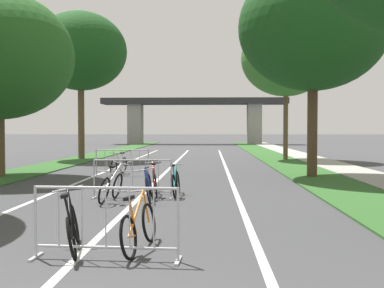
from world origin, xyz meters
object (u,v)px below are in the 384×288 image
(crowd_barrier_second, at_px, (133,179))
(tree_right_oak_near, at_px, (313,27))
(tree_left_pine_near, at_px, (81,52))
(bicycle_teal_0, at_px, (176,183))
(tree_right_pine_far, at_px, (286,58))
(crowd_barrier_nearest, at_px, (106,224))
(bicycle_black_3, at_px, (73,228))
(bicycle_silver_2, at_px, (111,187))
(bicycle_red_4, at_px, (155,182))
(bicycle_blue_5, at_px, (149,187))
(crowd_barrier_third, at_px, (122,163))
(bicycle_orange_6, at_px, (139,227))
(bicycle_white_1, at_px, (119,165))

(crowd_barrier_second, bearing_deg, tree_right_oak_near, 42.75)
(tree_left_pine_near, height_order, bicycle_teal_0, tree_left_pine_near)
(tree_right_pine_far, bearing_deg, crowd_barrier_nearest, -105.72)
(bicycle_black_3, bearing_deg, bicycle_silver_2, 81.28)
(bicycle_red_4, bearing_deg, tree_left_pine_near, 103.39)
(tree_right_oak_near, xyz_separation_m, bicycle_black_3, (-5.97, -10.91, -5.34))
(tree_left_pine_near, bearing_deg, bicycle_silver_2, -71.74)
(tree_right_oak_near, xyz_separation_m, bicycle_teal_0, (-4.84, -5.03, -5.34))
(bicycle_blue_5, bearing_deg, bicycle_red_4, -95.89)
(crowd_barrier_second, relative_size, crowd_barrier_third, 1.00)
(crowd_barrier_second, height_order, bicycle_blue_5, crowd_barrier_second)
(crowd_barrier_nearest, relative_size, crowd_barrier_third, 1.01)
(tree_left_pine_near, distance_m, tree_right_oak_near, 15.43)
(crowd_barrier_third, bearing_deg, bicycle_teal_0, -64.65)
(bicycle_black_3, bearing_deg, bicycle_blue_5, 70.19)
(bicycle_red_4, bearing_deg, bicycle_orange_6, -94.90)
(crowd_barrier_second, height_order, bicycle_teal_0, crowd_barrier_second)
(tree_right_oak_near, height_order, bicycle_teal_0, tree_right_oak_near)
(bicycle_black_3, relative_size, bicycle_blue_5, 0.97)
(crowd_barrier_nearest, bearing_deg, bicycle_silver_2, 101.36)
(bicycle_red_4, xyz_separation_m, bicycle_blue_5, (-0.03, -1.02, -0.00))
(bicycle_red_4, relative_size, bicycle_blue_5, 0.95)
(tree_right_pine_far, bearing_deg, bicycle_orange_6, -105.09)
(crowd_barrier_nearest, bearing_deg, bicycle_red_4, 90.65)
(crowd_barrier_nearest, distance_m, crowd_barrier_third, 11.78)
(bicycle_silver_2, height_order, bicycle_red_4, bicycle_silver_2)
(crowd_barrier_second, xyz_separation_m, crowd_barrier_third, (-1.39, 5.80, 0.00))
(tree_right_oak_near, relative_size, bicycle_orange_6, 4.75)
(crowd_barrier_second, relative_size, bicycle_teal_0, 1.30)
(bicycle_silver_2, distance_m, bicycle_red_4, 1.52)
(crowd_barrier_third, relative_size, bicycle_blue_5, 1.24)
(tree_right_pine_far, bearing_deg, tree_left_pine_near, 178.76)
(bicycle_orange_6, bearing_deg, bicycle_black_3, -165.19)
(bicycle_red_4, xyz_separation_m, bicycle_orange_6, (0.47, -5.86, -0.02))
(bicycle_teal_0, distance_m, bicycle_silver_2, 1.91)
(bicycle_teal_0, bearing_deg, tree_right_pine_far, 71.58)
(crowd_barrier_third, distance_m, bicycle_silver_2, 6.46)
(tree_right_oak_near, height_order, crowd_barrier_third, tree_right_oak_near)
(crowd_barrier_second, relative_size, bicycle_black_3, 1.28)
(crowd_barrier_third, relative_size, bicycle_teal_0, 1.30)
(bicycle_white_1, distance_m, bicycle_black_3, 11.79)
(tree_right_oak_near, xyz_separation_m, bicycle_red_4, (-5.44, -4.93, -5.32))
(bicycle_black_3, bearing_deg, crowd_barrier_nearest, -48.38)
(crowd_barrier_third, distance_m, bicycle_red_4, 5.57)
(tree_right_oak_near, xyz_separation_m, bicycle_blue_5, (-5.47, -5.96, -5.33))
(tree_left_pine_near, relative_size, bicycle_teal_0, 5.42)
(crowd_barrier_second, bearing_deg, crowd_barrier_third, 103.49)
(tree_right_pine_far, xyz_separation_m, bicycle_black_3, (-6.53, -20.64, -5.65))
(tree_right_pine_far, relative_size, bicycle_black_3, 4.96)
(bicycle_white_1, height_order, bicycle_red_4, bicycle_white_1)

